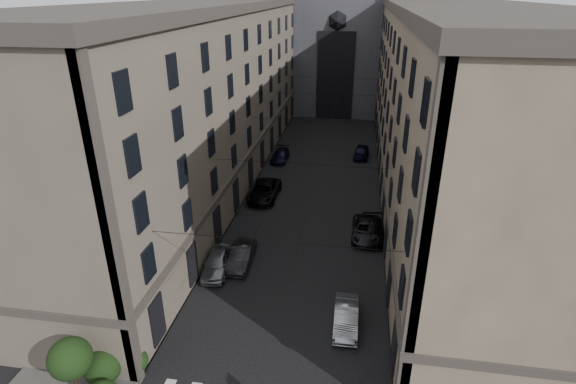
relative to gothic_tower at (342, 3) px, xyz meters
The scene contains 15 objects.
sidewalk_left 44.07m from the gothic_tower, 105.08° to the right, with size 7.00×80.00×0.15m, color #383533.
sidewalk_right 44.07m from the gothic_tower, 74.92° to the right, with size 7.00×80.00×0.15m, color #383533.
building_left 42.07m from the gothic_tower, 109.04° to the right, with size 13.60×60.60×18.85m.
building_right 42.07m from the gothic_tower, 70.96° to the right, with size 13.60×60.60×18.85m.
gothic_tower is the anchor object (origin of this frame).
shrub_cluster 72.29m from the gothic_tower, 97.11° to the right, with size 3.90×4.40×3.90m.
tram_wires 40.72m from the gothic_tower, 90.00° to the right, with size 14.00×60.00×0.43m.
car_left_near 60.45m from the gothic_tower, 95.88° to the right, with size 1.87×4.65×1.58m, color slate.
car_left_midnear 59.07m from the gothic_tower, 94.35° to the right, with size 1.62×4.64×1.53m, color black.
car_left_midfar 47.41m from the gothic_tower, 96.53° to the right, with size 2.74×5.95×1.65m, color black.
car_left_far 37.17m from the gothic_tower, 99.35° to the right, with size 1.91×4.70×1.36m, color black.
car_right_near 64.81m from the gothic_tower, 86.15° to the right, with size 1.53×4.38×1.44m, color gray.
car_right_midnear 53.62m from the gothic_tower, 83.86° to the right, with size 2.39×5.18×1.44m, color black.
car_right_midfar 53.74m from the gothic_tower, 83.01° to the right, with size 1.97×4.84×1.40m, color black.
car_right_far 34.70m from the gothic_tower, 80.77° to the right, with size 1.77×4.40×1.50m, color black.
Camera 1 is at (4.13, -10.75, 20.03)m, focal length 28.00 mm.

